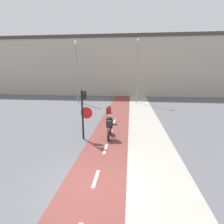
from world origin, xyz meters
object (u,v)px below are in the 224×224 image
object	(u,v)px
traffic_light_pole	(84,109)
street_lamp_far	(77,66)
street_lamp_sidewalk	(137,65)
cyclist_near	(109,127)
cyclist_far	(109,114)

from	to	relation	value
traffic_light_pole	street_lamp_far	bearing A→B (deg)	108.39
street_lamp_sidewalk	street_lamp_far	bearing A→B (deg)	-179.02
traffic_light_pole	street_lamp_far	world-z (taller)	street_lamp_far
street_lamp_sidewalk	cyclist_near	world-z (taller)	street_lamp_sidewalk
traffic_light_pole	street_lamp_sidewalk	world-z (taller)	street_lamp_sidewalk
street_lamp_far	traffic_light_pole	bearing A→B (deg)	-71.61
street_lamp_far	cyclist_far	world-z (taller)	street_lamp_far
street_lamp_far	cyclist_far	bearing A→B (deg)	-59.79
traffic_light_pole	cyclist_far	distance (m)	3.81
traffic_light_pole	cyclist_near	world-z (taller)	traffic_light_pole
street_lamp_sidewalk	traffic_light_pole	bearing A→B (deg)	-105.35
traffic_light_pole	street_lamp_sidewalk	bearing A→B (deg)	74.65
traffic_light_pole	cyclist_far	bearing A→B (deg)	74.26
cyclist_far	traffic_light_pole	bearing A→B (deg)	-105.74
cyclist_far	cyclist_near	bearing A→B (deg)	-82.30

